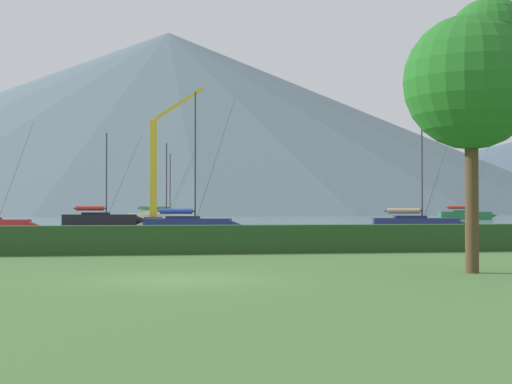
{
  "coord_description": "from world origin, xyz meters",
  "views": [
    {
      "loc": [
        -1.08,
        -20.18,
        1.95
      ],
      "look_at": [
        8.64,
        41.83,
        3.17
      ],
      "focal_mm": 52.72,
      "sensor_mm": 36.0,
      "label": 1
    }
  ],
  "objects": [
    {
      "name": "sailboat_slip_10",
      "position": [
        2.78,
        37.74,
        0.64
      ],
      "size": [
        7.73,
        3.75,
        10.82
      ],
      "rotation": [
        0.0,
        0.0,
        -0.24
      ],
      "color": "navy",
      "rests_on": "harbor_water"
    },
    {
      "name": "park_tree",
      "position": [
        8.72,
        0.6,
        5.85
      ],
      "size": [
        3.99,
        3.99,
        8.11
      ],
      "color": "#4C3823",
      "rests_on": "ground_plane"
    },
    {
      "name": "ground_plane",
      "position": [
        0.0,
        0.0,
        0.0
      ],
      "size": [
        1000.0,
        1000.0,
        0.0
      ],
      "primitive_type": "plane",
      "color": "#477038"
    },
    {
      "name": "dock_crane",
      "position": [
        0.74,
        63.34,
        5.03
      ],
      "size": [
        6.56,
        2.0,
        15.32
      ],
      "color": "#333338",
      "rests_on": "ground_plane"
    },
    {
      "name": "sailboat_slip_11",
      "position": [
        47.92,
        87.37,
        0.75
      ],
      "size": [
        8.93,
        3.87,
        13.45
      ],
      "rotation": [
        0.0,
        0.0,
        -0.18
      ],
      "color": "#236B38",
      "rests_on": "harbor_water"
    },
    {
      "name": "sailboat_slip_2",
      "position": [
        20.79,
        36.91,
        0.65
      ],
      "size": [
        7.79,
        3.73,
        10.77
      ],
      "rotation": [
        0.0,
        0.0,
        -0.23
      ],
      "color": "navy",
      "rests_on": "harbor_water"
    },
    {
      "name": "harbor_water",
      "position": [
        0.0,
        137.0,
        0.0
      ],
      "size": [
        320.0,
        246.0,
        0.0
      ],
      "primitive_type": "cube",
      "color": "slate",
      "rests_on": "ground_plane"
    },
    {
      "name": "sailboat_slip_1",
      "position": [
        2.8,
        86.24,
        0.7
      ],
      "size": [
        8.67,
        3.33,
        9.44
      ],
      "rotation": [
        0.0,
        0.0,
        -0.11
      ],
      "color": "gold",
      "rests_on": "harbor_water"
    },
    {
      "name": "distant_hill_east_ridge",
      "position": [
        10.77,
        287.69,
        36.61
      ],
      "size": [
        327.16,
        327.16,
        73.23
      ],
      "primitive_type": "cone",
      "color": "slate",
      "rests_on": "ground_plane"
    },
    {
      "name": "hedge_line",
      "position": [
        0.0,
        11.0,
        0.59
      ],
      "size": [
        80.0,
        1.2,
        1.18
      ],
      "primitive_type": "cube",
      "color": "#284C23",
      "rests_on": "ground_plane"
    },
    {
      "name": "sailboat_slip_7",
      "position": [
        1.58,
        66.62,
        0.7
      ],
      "size": [
        8.59,
        3.1,
        9.27
      ],
      "rotation": [
        0.0,
        0.0,
        -0.08
      ],
      "color": "white",
      "rests_on": "harbor_water"
    },
    {
      "name": "sailboat_slip_5",
      "position": [
        -4.83,
        57.69,
        0.69
      ],
      "size": [
        8.52,
        2.84,
        9.48
      ],
      "rotation": [
        0.0,
        0.0,
        -0.05
      ],
      "color": "black",
      "rests_on": "harbor_water"
    }
  ]
}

